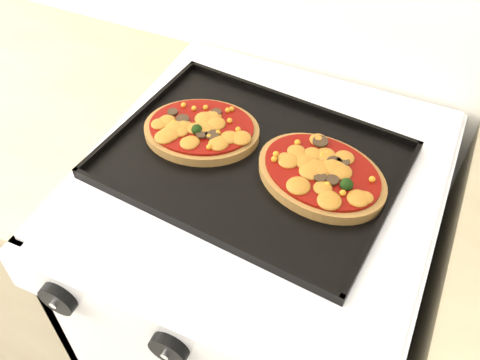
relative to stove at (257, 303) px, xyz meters
The scene contains 7 objects.
stove is the anchor object (origin of this frame).
control_panel 0.51m from the stove, 90.00° to the right, with size 0.60×0.02×0.09m, color silver.
knob_left 0.55m from the stove, 120.19° to the right, with size 0.06×0.06×0.02m, color black.
knob_center 0.52m from the stove, 90.33° to the right, with size 0.06×0.06×0.02m, color black.
baking_tray 0.47m from the stove, behind, with size 0.48×0.36×0.02m, color black.
pizza_left 0.50m from the stove, behind, with size 0.21×0.16×0.03m, color #A37A38, non-canonical shape.
pizza_right 0.49m from the stove, ahead, with size 0.22×0.17×0.03m, color #A37A38, non-canonical shape.
Camera 1 is at (0.20, 1.10, 1.57)m, focal length 40.00 mm.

